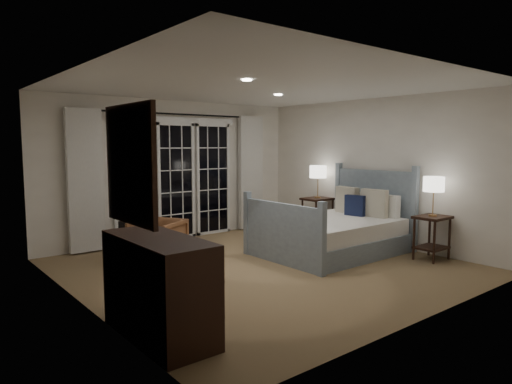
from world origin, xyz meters
TOP-DOWN VIEW (x-y plane):
  - floor at (0.00, 0.00)m, footprint 5.00×5.00m
  - ceiling at (0.00, 0.00)m, footprint 5.00×5.00m
  - wall_left at (-2.50, 0.00)m, footprint 0.02×5.00m
  - wall_right at (2.50, 0.00)m, footprint 0.02×5.00m
  - wall_back at (0.00, 2.50)m, footprint 5.00×0.02m
  - wall_front at (0.00, -2.50)m, footprint 5.00×0.02m
  - french_doors at (0.00, 2.46)m, footprint 2.50×0.04m
  - curtain_rod at (0.00, 2.40)m, footprint 3.50×0.03m
  - curtain_left at (-1.65, 2.38)m, footprint 0.55×0.10m
  - curtain_right at (1.65, 2.38)m, footprint 0.55×0.10m
  - downlight_a at (0.80, 0.60)m, footprint 0.12×0.12m
  - downlight_b at (-0.60, -0.40)m, footprint 0.12×0.12m
  - bed at (1.42, -0.06)m, footprint 2.20×1.57m
  - nightstand_left at (2.20, -1.28)m, footprint 0.51×0.41m
  - nightstand_right at (2.26, 1.10)m, footprint 0.55×0.44m
  - lamp_left at (2.20, -1.28)m, footprint 0.30×0.30m
  - lamp_right at (2.26, 1.10)m, footprint 0.32×0.32m
  - armchair at (-1.02, 1.21)m, footprint 0.92×0.92m
  - dresser at (-2.23, -1.21)m, footprint 0.54×1.28m
  - mirror at (-2.47, -1.21)m, footprint 0.05×0.85m

SIDE VIEW (x-z plane):
  - floor at x=0.00m, z-range 0.00..0.00m
  - armchair at x=-1.02m, z-range 0.00..0.62m
  - bed at x=1.42m, z-range -0.31..0.96m
  - nightstand_left at x=2.20m, z-range 0.11..0.76m
  - dresser at x=-2.23m, z-range 0.00..0.90m
  - nightstand_right at x=2.26m, z-range 0.12..0.82m
  - french_doors at x=0.00m, z-range -0.01..2.19m
  - lamp_left at x=2.20m, z-range 0.83..1.42m
  - curtain_left at x=-1.65m, z-range 0.02..2.27m
  - curtain_right at x=1.65m, z-range 0.02..2.27m
  - lamp_right at x=2.26m, z-range 0.89..1.50m
  - wall_left at x=-2.50m, z-range 0.00..2.50m
  - wall_right at x=2.50m, z-range 0.00..2.50m
  - wall_back at x=0.00m, z-range 0.00..2.50m
  - wall_front at x=0.00m, z-range 0.00..2.50m
  - mirror at x=-2.47m, z-range 1.05..2.05m
  - curtain_rod at x=0.00m, z-range 2.23..2.27m
  - downlight_a at x=0.80m, z-range 2.48..2.50m
  - downlight_b at x=-0.60m, z-range 2.48..2.50m
  - ceiling at x=0.00m, z-range 2.50..2.50m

